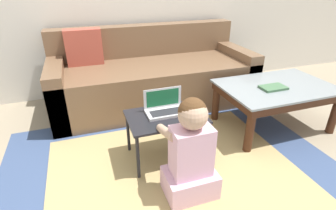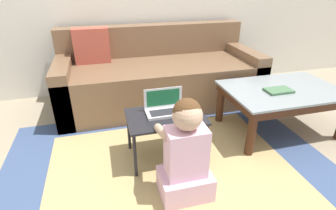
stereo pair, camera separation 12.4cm
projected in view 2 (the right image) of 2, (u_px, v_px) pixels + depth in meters
ground_plane at (181, 171)px, 1.95m from camera, size 16.00×16.00×0.00m
area_rug at (173, 173)px, 1.92m from camera, size 2.47×1.96×0.01m
couch at (158, 76)px, 2.92m from camera, size 2.12×0.90×0.83m
coffee_table at (282, 95)px, 2.32m from camera, size 1.00×0.67×0.42m
laptop_desk at (165, 121)px, 1.96m from camera, size 0.57×0.39×0.37m
laptop at (165, 109)px, 1.97m from camera, size 0.30×0.16×0.18m
computer_mouse at (196, 109)px, 2.00m from camera, size 0.08×0.10×0.04m
person_seated at (186, 154)px, 1.61m from camera, size 0.33×0.40×0.69m
book_on_table at (279, 90)px, 2.22m from camera, size 0.22×0.14×0.02m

